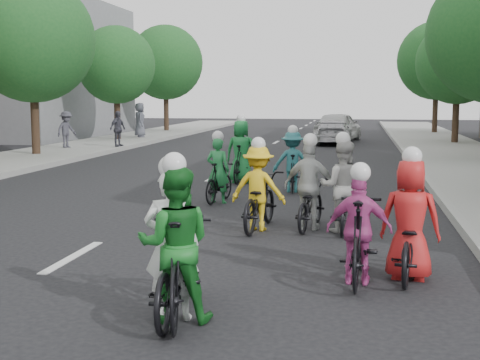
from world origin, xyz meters
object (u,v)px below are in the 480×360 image
(cyclist_1, at_px, (177,256))
(follow_car_lead, at_px, (332,132))
(cyclist_0, at_px, (174,264))
(spectator_1, at_px, (118,129))
(cyclist_4, at_px, (409,233))
(cyclist_8, at_px, (310,197))
(follow_car_trail, at_px, (338,127))
(spectator_0, at_px, (66,129))
(cyclist_7, at_px, (293,166))
(cyclist_6, at_px, (342,196))
(cyclist_5, at_px, (219,178))
(cyclist_9, at_px, (241,157))
(cyclist_2, at_px, (259,196))
(spectator_2, at_px, (140,120))
(cyclist_3, at_px, (359,236))

(cyclist_1, xyz_separation_m, follow_car_lead, (0.59, 26.67, -0.09))
(cyclist_0, distance_m, spectator_1, 22.90)
(cyclist_4, xyz_separation_m, cyclist_8, (-1.53, 3.05, -0.01))
(cyclist_4, xyz_separation_m, follow_car_trail, (-1.76, 26.65, 0.17))
(follow_car_trail, xyz_separation_m, spectator_0, (-11.42, -8.32, 0.16))
(cyclist_0, xyz_separation_m, cyclist_7, (0.34, 9.76, 0.06))
(follow_car_lead, height_order, spectator_1, spectator_1)
(cyclist_0, height_order, cyclist_6, cyclist_0)
(cyclist_5, height_order, cyclist_9, cyclist_9)
(cyclist_2, bearing_deg, cyclist_7, -84.96)
(follow_car_trail, xyz_separation_m, spectator_2, (-10.69, -0.59, 0.30))
(cyclist_6, xyz_separation_m, spectator_2, (-11.50, 23.11, 0.45))
(cyclist_7, height_order, spectator_0, spectator_0)
(cyclist_5, bearing_deg, follow_car_trail, -84.96)
(cyclist_0, height_order, cyclist_9, cyclist_9)
(cyclist_7, height_order, cyclist_8, cyclist_8)
(cyclist_0, distance_m, spectator_0, 22.94)
(cyclist_5, height_order, follow_car_lead, cyclist_5)
(cyclist_4, bearing_deg, cyclist_6, -64.19)
(cyclist_1, xyz_separation_m, spectator_1, (-8.59, 21.33, 0.25))
(cyclist_1, bearing_deg, cyclist_7, -103.12)
(follow_car_trail, bearing_deg, cyclist_6, 102.32)
(cyclist_5, relative_size, cyclist_7, 0.97)
(cyclist_3, xyz_separation_m, spectator_1, (-10.52, 19.54, 0.33))
(cyclist_0, relative_size, cyclist_8, 1.11)
(cyclist_1, height_order, follow_car_trail, cyclist_1)
(cyclist_3, bearing_deg, spectator_1, -58.58)
(cyclist_0, relative_size, cyclist_6, 1.09)
(cyclist_7, distance_m, spectator_0, 15.21)
(cyclist_0, distance_m, spectator_2, 29.77)
(cyclist_5, bearing_deg, cyclist_8, 140.39)
(cyclist_5, relative_size, follow_car_trail, 0.36)
(cyclist_5, relative_size, follow_car_lead, 0.40)
(cyclist_5, xyz_separation_m, cyclist_8, (2.25, -2.70, 0.03))
(cyclist_6, xyz_separation_m, spectator_0, (-12.23, 15.38, 0.31))
(cyclist_1, bearing_deg, cyclist_6, -119.27)
(cyclist_0, relative_size, spectator_0, 1.23)
(cyclist_1, xyz_separation_m, cyclist_4, (2.59, 2.12, -0.08))
(cyclist_6, bearing_deg, cyclist_3, 94.09)
(cyclist_8, height_order, cyclist_9, cyclist_9)
(cyclist_2, height_order, cyclist_8, cyclist_8)
(cyclist_8, bearing_deg, cyclist_0, 86.97)
(cyclist_0, relative_size, cyclist_4, 1.05)
(cyclist_3, distance_m, spectator_0, 22.49)
(follow_car_trail, bearing_deg, cyclist_2, 98.75)
(follow_car_lead, bearing_deg, spectator_1, 28.70)
(cyclist_4, bearing_deg, follow_car_trail, -78.26)
(cyclist_8, xyz_separation_m, spectator_2, (-10.92, 23.02, 0.49))
(cyclist_2, bearing_deg, spectator_1, -55.28)
(cyclist_4, height_order, cyclist_7, cyclist_4)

